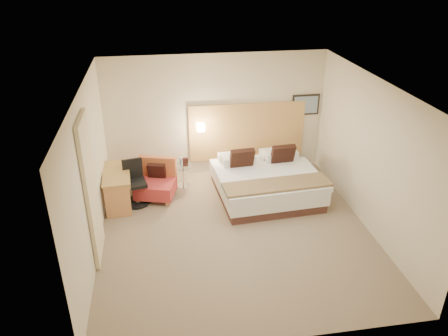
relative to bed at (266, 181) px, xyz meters
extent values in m
cube|color=#7C6A53|center=(-0.85, -1.24, -0.33)|extent=(4.80, 5.00, 0.02)
cube|color=silver|center=(-0.85, -1.24, 2.39)|extent=(4.80, 5.00, 0.02)
cube|color=beige|center=(-0.85, 1.27, 1.03)|extent=(4.80, 0.02, 2.70)
cube|color=beige|center=(-0.85, -3.75, 1.03)|extent=(4.80, 0.02, 2.70)
cube|color=beige|center=(-3.26, -1.24, 1.03)|extent=(0.02, 5.00, 2.70)
cube|color=beige|center=(1.56, -1.24, 1.03)|extent=(0.02, 5.00, 2.70)
cube|color=tan|center=(-0.15, 1.23, 0.63)|extent=(2.60, 0.04, 1.30)
cube|color=black|center=(1.17, 1.24, 1.18)|extent=(0.62, 0.03, 0.47)
cube|color=#768EA3|center=(1.17, 1.22, 1.18)|extent=(0.54, 0.01, 0.39)
cylinder|color=white|center=(-1.20, 1.18, 0.83)|extent=(0.02, 0.12, 0.02)
cube|color=#FFEDC6|center=(-1.20, 1.12, 0.83)|extent=(0.15, 0.15, 0.15)
cube|color=beige|center=(-3.21, -1.49, 0.90)|extent=(0.06, 0.90, 2.42)
cylinder|color=#8FC0DD|center=(-1.69, 0.70, 0.25)|extent=(0.06, 0.06, 0.17)
cylinder|color=#87BCD1|center=(-1.69, 0.73, 0.25)|extent=(0.06, 0.06, 0.17)
cube|color=#391A17|center=(-1.59, 0.64, 0.26)|extent=(0.12, 0.05, 0.19)
cube|color=#492A24|center=(0.00, 0.00, -0.23)|extent=(2.04, 2.04, 0.18)
cube|color=white|center=(0.00, 0.00, 0.00)|extent=(2.10, 2.10, 0.30)
cube|color=white|center=(0.02, -0.28, 0.20)|extent=(2.12, 1.55, 0.10)
cube|color=white|center=(-0.52, 0.69, 0.24)|extent=(0.71, 0.42, 0.18)
cube|color=silver|center=(0.42, 0.75, 0.24)|extent=(0.71, 0.42, 0.18)
cube|color=white|center=(-0.50, 0.43, 0.34)|extent=(0.71, 0.42, 0.18)
cube|color=white|center=(0.44, 0.50, 0.34)|extent=(0.71, 0.42, 0.18)
cube|color=black|center=(-0.46, 0.24, 0.42)|extent=(0.51, 0.30, 0.50)
cube|color=black|center=(0.42, 0.30, 0.42)|extent=(0.51, 0.30, 0.50)
cube|color=orange|center=(0.05, -0.67, 0.27)|extent=(2.10, 0.68, 0.05)
cube|color=tan|center=(-2.61, 0.05, -0.27)|extent=(0.09, 0.09, 0.10)
cube|color=tan|center=(-2.03, -0.11, -0.27)|extent=(0.09, 0.09, 0.10)
cube|color=#AF7F52|center=(-2.47, 0.56, -0.27)|extent=(0.09, 0.09, 0.10)
cube|color=tan|center=(-1.88, 0.40, -0.27)|extent=(0.09, 0.09, 0.10)
cube|color=#B12F30|center=(-2.25, 0.22, -0.08)|extent=(0.91, 0.85, 0.29)
cube|color=#B45930|center=(-2.18, 0.49, 0.27)|extent=(0.77, 0.31, 0.43)
cube|color=black|center=(-2.20, 0.39, 0.20)|extent=(0.40, 0.27, 0.37)
cylinder|color=white|center=(-1.65, 0.65, -0.31)|extent=(0.32, 0.32, 0.02)
cylinder|color=silver|center=(-1.65, 0.65, -0.08)|extent=(0.04, 0.04, 0.45)
cylinder|color=silver|center=(-1.65, 0.65, 0.16)|extent=(0.46, 0.46, 0.01)
cube|color=#A88241|center=(-2.99, 0.13, 0.37)|extent=(0.58, 1.16, 0.04)
cube|color=tan|center=(-2.96, -0.40, 0.01)|extent=(0.47, 0.06, 0.67)
cube|color=#A46940|center=(-3.02, 0.65, 0.01)|extent=(0.47, 0.06, 0.67)
cube|color=#AB7E43|center=(-2.94, 0.13, 0.29)|extent=(0.48, 1.08, 0.09)
cylinder|color=black|center=(-2.63, 0.06, -0.29)|extent=(0.60, 0.60, 0.04)
cylinder|color=black|center=(-2.63, 0.06, -0.08)|extent=(0.07, 0.07, 0.39)
cube|color=black|center=(-2.63, 0.06, 0.14)|extent=(0.49, 0.49, 0.07)
cube|color=black|center=(-2.67, 0.24, 0.39)|extent=(0.39, 0.13, 0.41)
camera|label=1|loc=(-2.09, -7.68, 4.25)|focal=35.00mm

